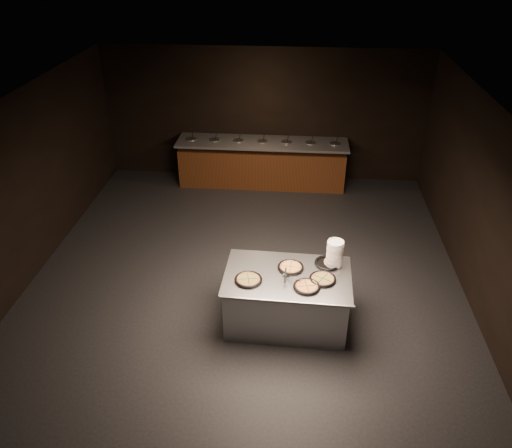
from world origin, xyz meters
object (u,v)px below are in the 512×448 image
object	(u,v)px
serving_counter	(287,300)
pan_veggie_whole	(248,279)
plate_stack	(335,254)
pan_cheese_whole	(291,267)

from	to	relation	value
serving_counter	pan_veggie_whole	xyz separation A→B (m)	(-0.53, -0.17, 0.46)
plate_stack	pan_cheese_whole	world-z (taller)	plate_stack
pan_veggie_whole	pan_cheese_whole	bearing A→B (deg)	30.58
serving_counter	pan_veggie_whole	distance (m)	0.72
pan_cheese_whole	plate_stack	bearing A→B (deg)	12.33
pan_cheese_whole	serving_counter	bearing A→B (deg)	-102.38
plate_stack	pan_cheese_whole	bearing A→B (deg)	-167.67
serving_counter	pan_cheese_whole	size ratio (longest dim) A/B	4.81
serving_counter	pan_cheese_whole	xyz separation A→B (m)	(0.04, 0.17, 0.46)
plate_stack	pan_cheese_whole	size ratio (longest dim) A/B	1.06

